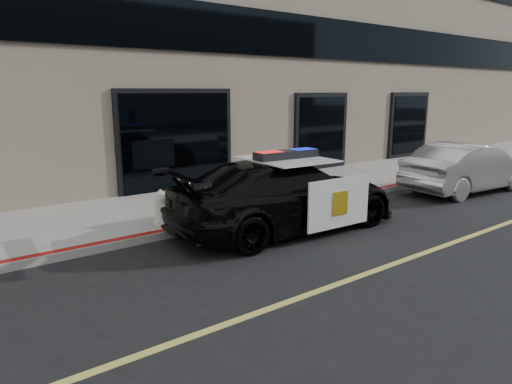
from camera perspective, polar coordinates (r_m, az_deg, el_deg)
ground at (r=8.51m, az=19.48°, el=-7.53°), size 120.00×120.00×0.00m
sidewalk_n at (r=12.04m, az=-1.63°, el=-0.61°), size 60.00×3.50×0.15m
police_car at (r=9.35m, az=3.76°, el=-0.30°), size 2.58×5.23×1.65m
silver_sedan at (r=14.21m, az=25.02°, el=2.80°), size 2.18×4.48×1.40m
fire_hydrant at (r=9.46m, az=-11.75°, el=-1.98°), size 0.32×0.45×0.71m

